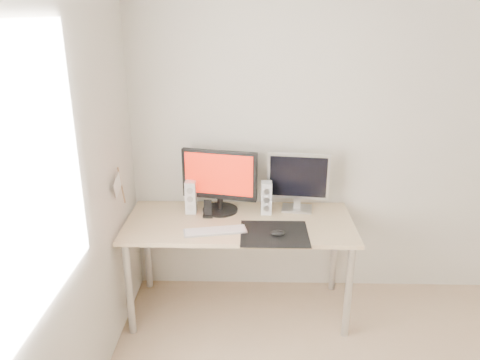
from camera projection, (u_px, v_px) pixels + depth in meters
name	position (u px, v px, depth m)	size (l,w,h in m)	color
wall_back	(367.00, 137.00, 3.44)	(3.50, 3.50, 0.00)	silver
wall_left	(22.00, 247.00, 1.84)	(3.50, 3.50, 0.00)	silver
window_pane	(15.00, 188.00, 1.75)	(1.30, 1.30, 0.00)	white
mousepad	(274.00, 234.00, 3.10)	(0.45, 0.40, 0.00)	black
mouse	(278.00, 233.00, 3.07)	(0.10, 0.06, 0.04)	black
desk	(239.00, 231.00, 3.32)	(1.60, 0.70, 0.73)	#D1B587
main_monitor	(219.00, 179.00, 3.36)	(0.55, 0.31, 0.47)	black
second_monitor	(298.00, 179.00, 3.40)	(0.45, 0.19, 0.43)	silver
speaker_left	(191.00, 197.00, 3.39)	(0.08, 0.09, 0.24)	white
speaker_right	(266.00, 198.00, 3.38)	(0.08, 0.09, 0.24)	silver
keyboard	(215.00, 231.00, 3.13)	(0.44, 0.20, 0.02)	#B4B4B7
phone_dock	(208.00, 212.00, 3.35)	(0.07, 0.06, 0.13)	black
pennant	(119.00, 185.00, 3.07)	(0.01, 0.23, 0.29)	#A57F54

